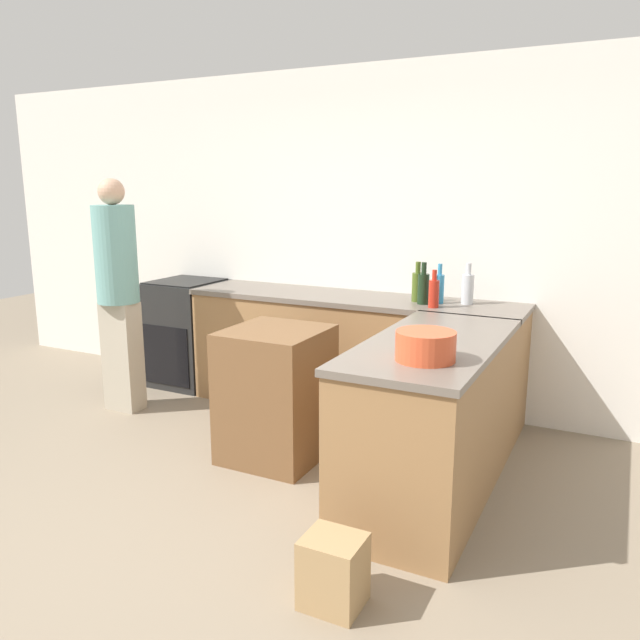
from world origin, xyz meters
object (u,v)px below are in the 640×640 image
object	(u,v)px
range_oven	(187,332)
hot_sauce_bottle	(434,293)
wine_bottle_dark	(423,288)
olive_oil_bottle	(418,286)
dish_soap_bottle	(439,288)
paper_bag	(333,571)
person_by_range	(118,287)
mixing_bowl	(426,346)
island_table	(276,394)
vinegar_bottle_clear	(468,288)

from	to	relation	value
range_oven	hot_sauce_bottle	bearing A→B (deg)	-3.84
wine_bottle_dark	olive_oil_bottle	distance (m)	0.11
olive_oil_bottle	dish_soap_bottle	world-z (taller)	olive_oil_bottle
dish_soap_bottle	paper_bag	bearing A→B (deg)	-84.49
dish_soap_bottle	person_by_range	xyz separation A→B (m)	(-2.34, -0.81, -0.05)
wine_bottle_dark	olive_oil_bottle	bearing A→B (deg)	130.96
range_oven	dish_soap_bottle	bearing A→B (deg)	0.46
mixing_bowl	hot_sauce_bottle	xyz separation A→B (m)	(-0.36, 1.34, 0.03)
mixing_bowl	paper_bag	distance (m)	1.13
olive_oil_bottle	person_by_range	world-z (taller)	person_by_range
olive_oil_bottle	mixing_bowl	bearing A→B (deg)	-70.56
wine_bottle_dark	dish_soap_bottle	size ratio (longest dim) A/B	1.05
island_table	vinegar_bottle_clear	bearing A→B (deg)	48.45
person_by_range	paper_bag	distance (m)	3.05
range_oven	vinegar_bottle_clear	world-z (taller)	vinegar_bottle_clear
range_oven	olive_oil_bottle	xyz separation A→B (m)	(2.15, 0.02, 0.58)
olive_oil_bottle	island_table	bearing A→B (deg)	-120.67
vinegar_bottle_clear	hot_sauce_bottle	distance (m)	0.30
person_by_range	island_table	bearing A→B (deg)	-8.32
vinegar_bottle_clear	hot_sauce_bottle	world-z (taller)	vinegar_bottle_clear
vinegar_bottle_clear	paper_bag	world-z (taller)	vinegar_bottle_clear
range_oven	wine_bottle_dark	bearing A→B (deg)	-1.62
mixing_bowl	person_by_range	world-z (taller)	person_by_range
range_oven	paper_bag	size ratio (longest dim) A/B	2.98
person_by_range	paper_bag	xyz separation A→B (m)	(2.56, -1.43, -0.85)
mixing_bowl	hot_sauce_bottle	distance (m)	1.38
hot_sauce_bottle	paper_bag	size ratio (longest dim) A/B	0.85
olive_oil_bottle	person_by_range	distance (m)	2.32
range_oven	vinegar_bottle_clear	bearing A→B (deg)	1.80
island_table	mixing_bowl	world-z (taller)	mixing_bowl
olive_oil_bottle	paper_bag	distance (m)	2.44
dish_soap_bottle	hot_sauce_bottle	world-z (taller)	dish_soap_bottle
hot_sauce_bottle	olive_oil_bottle	bearing A→B (deg)	135.40
wine_bottle_dark	vinegar_bottle_clear	bearing A→B (deg)	26.21
person_by_range	vinegar_bottle_clear	bearing A→B (deg)	18.87
island_table	dish_soap_bottle	world-z (taller)	dish_soap_bottle
island_table	range_oven	bearing A→B (deg)	146.54
person_by_range	paper_bag	bearing A→B (deg)	-29.28
island_table	mixing_bowl	size ratio (longest dim) A/B	2.93
dish_soap_bottle	olive_oil_bottle	bearing A→B (deg)	-179.75
island_table	dish_soap_bottle	distance (m)	1.43
vinegar_bottle_clear	wine_bottle_dark	world-z (taller)	wine_bottle_dark
vinegar_bottle_clear	wine_bottle_dark	bearing A→B (deg)	-153.79
mixing_bowl	dish_soap_bottle	world-z (taller)	dish_soap_bottle
wine_bottle_dark	person_by_range	world-z (taller)	person_by_range
olive_oil_bottle	wine_bottle_dark	bearing A→B (deg)	-49.04
wine_bottle_dark	paper_bag	xyz separation A→B (m)	(0.31, -2.16, -0.90)
mixing_bowl	person_by_range	xyz separation A→B (m)	(-2.71, 0.70, -0.00)
olive_oil_bottle	hot_sauce_bottle	bearing A→B (deg)	-44.60
mixing_bowl	vinegar_bottle_clear	world-z (taller)	vinegar_bottle_clear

